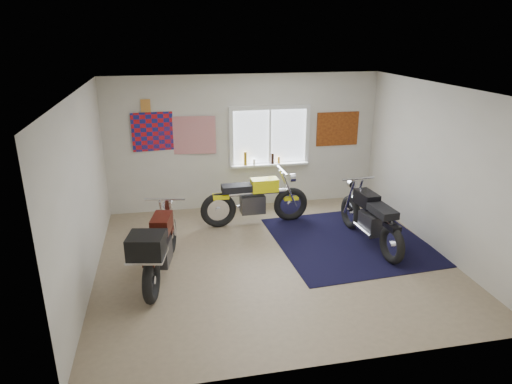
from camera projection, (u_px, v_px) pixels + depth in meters
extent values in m
plane|color=#9E896B|center=(273.00, 260.00, 7.34)|extent=(5.50, 5.50, 0.00)
plane|color=white|center=(276.00, 89.00, 6.44)|extent=(5.50, 5.50, 0.00)
plane|color=silver|center=(245.00, 142.00, 9.20)|extent=(5.50, 0.00, 5.50)
plane|color=silver|center=(333.00, 256.00, 4.58)|extent=(5.50, 0.00, 5.50)
plane|color=silver|center=(84.00, 192.00, 6.37)|extent=(0.00, 5.00, 5.00)
plane|color=silver|center=(439.00, 170.00, 7.40)|extent=(0.00, 5.00, 5.00)
cube|color=black|center=(349.00, 241.00, 7.99)|extent=(2.65, 2.74, 0.01)
cube|color=white|center=(270.00, 137.00, 9.24)|extent=(1.50, 0.02, 1.10)
cube|color=white|center=(270.00, 108.00, 9.03)|extent=(1.66, 0.06, 0.08)
cube|color=white|center=(269.00, 165.00, 9.43)|extent=(1.66, 0.06, 0.08)
cube|color=white|center=(231.00, 138.00, 9.08)|extent=(0.08, 0.06, 1.10)
cube|color=white|center=(307.00, 135.00, 9.38)|extent=(0.08, 0.06, 1.10)
cube|color=white|center=(270.00, 137.00, 9.23)|extent=(0.04, 0.06, 1.10)
cube|color=white|center=(270.00, 165.00, 9.37)|extent=(1.60, 0.16, 0.04)
cylinder|color=#946915|center=(245.00, 159.00, 9.21)|extent=(0.07, 0.07, 0.28)
cylinder|color=white|center=(254.00, 162.00, 9.27)|extent=(0.06, 0.06, 0.12)
cylinder|color=black|center=(273.00, 159.00, 9.32)|extent=(0.06, 0.06, 0.22)
cylinder|color=orange|center=(279.00, 160.00, 9.36)|extent=(0.05, 0.05, 0.14)
plane|color=red|center=(158.00, 131.00, 8.76)|extent=(1.00, 0.07, 1.00)
plane|color=red|center=(193.00, 135.00, 8.90)|extent=(0.90, 0.09, 0.90)
cube|color=#C58138|center=(146.00, 106.00, 8.55)|extent=(0.18, 0.02, 0.24)
cube|color=#A54C14|center=(337.00, 129.00, 9.48)|extent=(0.90, 0.03, 0.70)
torus|color=black|center=(291.00, 204.00, 8.77)|extent=(0.67, 0.15, 0.67)
torus|color=black|center=(218.00, 210.00, 8.47)|extent=(0.67, 0.15, 0.67)
cylinder|color=silver|center=(291.00, 204.00, 8.77)|extent=(0.11, 0.10, 0.11)
cylinder|color=silver|center=(218.00, 210.00, 8.47)|extent=(0.11, 0.10, 0.11)
cylinder|color=silver|center=(255.00, 193.00, 8.52)|extent=(1.26, 0.13, 0.09)
cube|color=#302F32|center=(253.00, 204.00, 8.58)|extent=(0.46, 0.29, 0.34)
cylinder|color=silver|center=(251.00, 206.00, 8.76)|extent=(0.55, 0.09, 0.07)
cube|color=#FDF60D|center=(264.00, 185.00, 8.51)|extent=(0.51, 0.27, 0.24)
cube|color=black|center=(237.00, 188.00, 8.40)|extent=(0.56, 0.30, 0.12)
cube|color=#FDF60D|center=(221.00, 196.00, 8.39)|extent=(0.30, 0.17, 0.08)
cube|color=#FDF60D|center=(291.00, 198.00, 8.73)|extent=(0.28, 0.15, 0.05)
cylinder|color=silver|center=(282.00, 170.00, 8.50)|extent=(0.05, 0.62, 0.04)
cylinder|color=silver|center=(292.00, 178.00, 8.59)|extent=(0.10, 0.16, 0.16)
torus|color=black|center=(351.00, 212.00, 8.43)|extent=(0.18, 0.64, 0.63)
torus|color=black|center=(392.00, 244.00, 7.16)|extent=(0.18, 0.64, 0.63)
cylinder|color=silver|center=(351.00, 212.00, 8.43)|extent=(0.11, 0.12, 0.11)
cylinder|color=silver|center=(392.00, 244.00, 7.16)|extent=(0.11, 0.12, 0.11)
cylinder|color=silver|center=(371.00, 210.00, 7.69)|extent=(0.19, 1.27, 0.09)
cube|color=#302F32|center=(371.00, 223.00, 7.72)|extent=(0.32, 0.47, 0.34)
cylinder|color=silver|center=(362.00, 230.00, 7.71)|extent=(0.11, 0.55, 0.07)
cube|color=black|center=(366.00, 199.00, 7.81)|extent=(0.30, 0.52, 0.24)
cube|color=black|center=(383.00, 211.00, 7.33)|extent=(0.32, 0.57, 0.12)
cube|color=black|center=(392.00, 226.00, 7.11)|extent=(0.18, 0.31, 0.08)
cube|color=black|center=(351.00, 206.00, 8.39)|extent=(0.16, 0.29, 0.05)
cylinder|color=silver|center=(358.00, 178.00, 8.03)|extent=(0.62, 0.08, 0.04)
cylinder|color=silver|center=(352.00, 184.00, 8.26)|extent=(0.17, 0.11, 0.16)
torus|color=black|center=(170.00, 236.00, 7.44)|extent=(0.26, 0.67, 0.65)
torus|color=black|center=(151.00, 280.00, 6.12)|extent=(0.26, 0.67, 0.65)
cylinder|color=silver|center=(170.00, 236.00, 7.44)|extent=(0.12, 0.13, 0.11)
cylinder|color=silver|center=(151.00, 280.00, 6.12)|extent=(0.12, 0.13, 0.11)
cylinder|color=silver|center=(160.00, 237.00, 6.68)|extent=(0.34, 1.26, 0.09)
cube|color=#302F32|center=(160.00, 252.00, 6.71)|extent=(0.36, 0.50, 0.34)
cylinder|color=silver|center=(150.00, 258.00, 6.74)|extent=(0.18, 0.56, 0.07)
cube|color=#3E110A|center=(162.00, 224.00, 6.80)|extent=(0.35, 0.54, 0.24)
cube|color=black|center=(154.00, 240.00, 6.31)|extent=(0.38, 0.60, 0.12)
cube|color=#3E110A|center=(151.00, 260.00, 6.07)|extent=(0.22, 0.33, 0.08)
cube|color=#3E110A|center=(169.00, 229.00, 7.40)|extent=(0.19, 0.30, 0.05)
cylinder|color=silver|center=(165.00, 199.00, 7.04)|extent=(0.62, 0.16, 0.04)
cylinder|color=silver|center=(168.00, 204.00, 7.28)|extent=(0.18, 0.13, 0.16)
cube|color=black|center=(146.00, 246.00, 5.84)|extent=(0.53, 0.50, 0.30)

